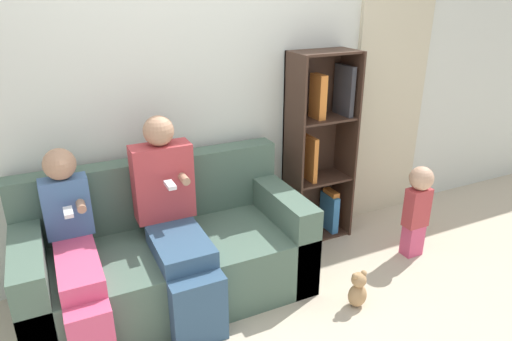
{
  "coord_description": "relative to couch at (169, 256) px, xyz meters",
  "views": [
    {
      "loc": [
        -0.95,
        -2.08,
        1.98
      ],
      "look_at": [
        0.33,
        0.56,
        0.78
      ],
      "focal_mm": 32.0,
      "sensor_mm": 36.0,
      "label": 1
    }
  ],
  "objects": [
    {
      "name": "couch",
      "position": [
        0.0,
        0.0,
        0.0
      ],
      "size": [
        1.81,
        0.84,
        0.89
      ],
      "color": "#4C6656",
      "rests_on": "ground_plane"
    },
    {
      "name": "curtain_panel",
      "position": [
        2.12,
        0.41,
        0.75
      ],
      "size": [
        0.73,
        0.04,
        2.1
      ],
      "color": "beige",
      "rests_on": "ground_plane"
    },
    {
      "name": "adult_seated",
      "position": [
        0.03,
        -0.1,
        0.33
      ],
      "size": [
        0.38,
        0.79,
        1.23
      ],
      "color": "#335170",
      "rests_on": "ground_plane"
    },
    {
      "name": "bookshelf",
      "position": [
        1.36,
        0.3,
        0.44
      ],
      "size": [
        0.51,
        0.31,
        1.53
      ],
      "color": "#3D281E",
      "rests_on": "ground_plane"
    },
    {
      "name": "child_seated",
      "position": [
        -0.56,
        -0.13,
        0.26
      ],
      "size": [
        0.27,
        0.81,
        1.1
      ],
      "color": "#DB4C75",
      "rests_on": "ground_plane"
    },
    {
      "name": "back_wall",
      "position": [
        0.34,
        0.46,
        0.98
      ],
      "size": [
        10.0,
        0.06,
        2.55
      ],
      "color": "silver",
      "rests_on": "ground_plane"
    },
    {
      "name": "teddy_bear",
      "position": [
        1.07,
        -0.66,
        -0.17
      ],
      "size": [
        0.13,
        0.11,
        0.26
      ],
      "color": "tan",
      "rests_on": "ground_plane"
    },
    {
      "name": "toddler_standing",
      "position": [
        1.85,
        -0.33,
        0.13
      ],
      "size": [
        0.18,
        0.18,
        0.74
      ],
      "color": "#DB4C75",
      "rests_on": "ground_plane"
    },
    {
      "name": "ground_plane",
      "position": [
        0.34,
        -0.52,
        -0.3
      ],
      "size": [
        14.0,
        14.0,
        0.0
      ],
      "primitive_type": "plane",
      "color": "beige"
    }
  ]
}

